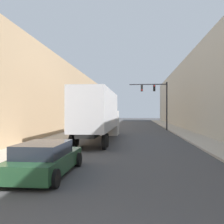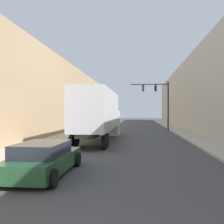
# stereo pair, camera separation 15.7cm
# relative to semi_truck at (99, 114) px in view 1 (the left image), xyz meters

# --- Properties ---
(sidewalk_right) EXTENTS (2.43, 80.00, 0.15)m
(sidewalk_right) POSITION_rel_semi_truck_xyz_m (8.77, 10.53, -2.30)
(sidewalk_right) COLOR #B2A899
(sidewalk_right) RESTS_ON ground
(sidewalk_left) EXTENTS (2.43, 80.00, 0.15)m
(sidewalk_left) POSITION_rel_semi_truck_xyz_m (-4.06, 10.53, -2.30)
(sidewalk_left) COLOR #B2A899
(sidewalk_left) RESTS_ON ground
(building_right) EXTENTS (6.00, 80.00, 10.02)m
(building_right) POSITION_rel_semi_truck_xyz_m (12.99, 10.53, 2.63)
(building_right) COLOR #BCB29E
(building_right) RESTS_ON ground
(building_left) EXTENTS (6.00, 80.00, 8.73)m
(building_left) POSITION_rel_semi_truck_xyz_m (-8.27, 10.53, 1.99)
(building_left) COLOR tan
(building_left) RESTS_ON ground
(semi_truck) EXTENTS (2.52, 13.44, 4.26)m
(semi_truck) POSITION_rel_semi_truck_xyz_m (0.00, 0.00, 0.00)
(semi_truck) COLOR silver
(semi_truck) RESTS_ON ground
(sedan_car) EXTENTS (2.14, 4.65, 1.32)m
(sedan_car) POSITION_rel_semi_truck_xyz_m (-0.41, -12.10, -1.74)
(sedan_car) COLOR #234C2D
(sedan_car) RESTS_ON ground
(traffic_signal_gantry) EXTENTS (5.21, 0.35, 6.63)m
(traffic_signal_gantry) POSITION_rel_semi_truck_xyz_m (6.26, 12.97, 2.14)
(traffic_signal_gantry) COLOR black
(traffic_signal_gantry) RESTS_ON ground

